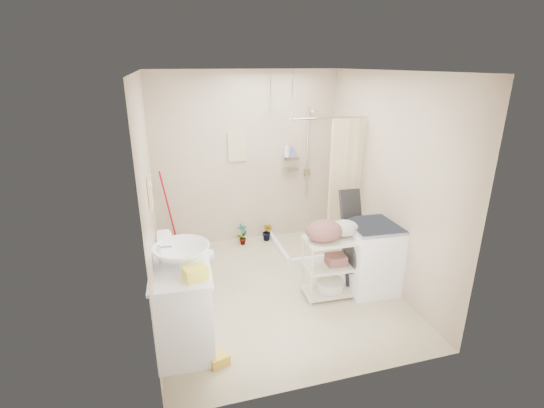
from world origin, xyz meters
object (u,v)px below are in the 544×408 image
Objects in this scene: vanity at (183,303)px; toilet at (188,258)px; washing_machine at (372,257)px; laundry_rack at (331,262)px.

vanity is 1.14m from toilet.
washing_machine is 0.55m from laundry_rack.
vanity is at bearing -165.57° from laundry_rack.
vanity is 2.33m from washing_machine.
vanity reaches higher than washing_machine.
toilet is (0.12, 1.13, -0.09)m from vanity.
laundry_rack is (1.63, -0.75, 0.10)m from toilet.
toilet is at bearing 164.48° from washing_machine.
vanity reaches higher than toilet.
toilet is 1.80m from laundry_rack.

